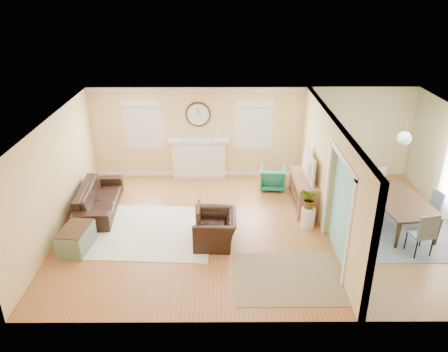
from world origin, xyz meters
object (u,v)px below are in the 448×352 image
(eames_chair, at_px, (215,229))
(credenza, at_px, (303,192))
(green_chair, at_px, (272,178))
(dining_table, at_px, (398,212))
(sofa, at_px, (99,198))

(eames_chair, bearing_deg, credenza, 127.76)
(green_chair, height_order, dining_table, dining_table)
(green_chair, relative_size, dining_table, 0.34)
(sofa, bearing_deg, dining_table, -99.72)
(sofa, bearing_deg, green_chair, -78.16)
(sofa, distance_m, green_chair, 4.58)
(eames_chair, relative_size, dining_table, 0.52)
(sofa, distance_m, dining_table, 7.16)
(eames_chair, distance_m, dining_table, 4.29)
(eames_chair, bearing_deg, sofa, -115.57)
(eames_chair, distance_m, credenza, 2.73)
(credenza, bearing_deg, sofa, -178.11)
(green_chair, distance_m, dining_table, 3.35)
(sofa, distance_m, eames_chair, 3.24)
(green_chair, height_order, credenza, credenza)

